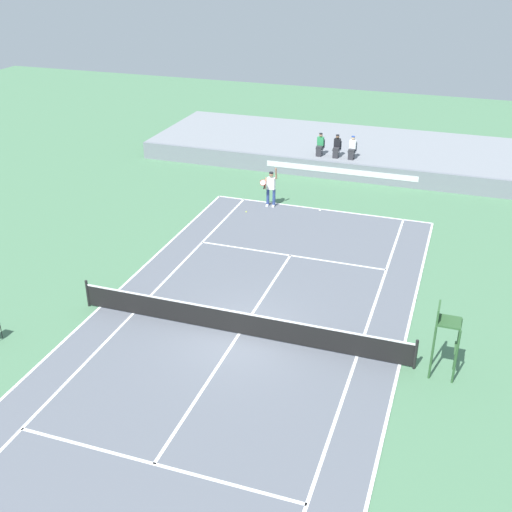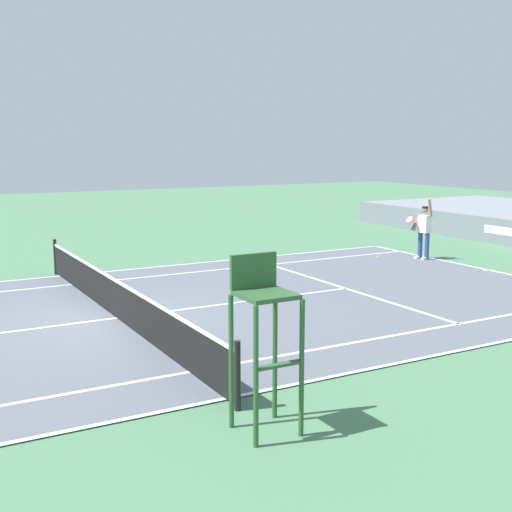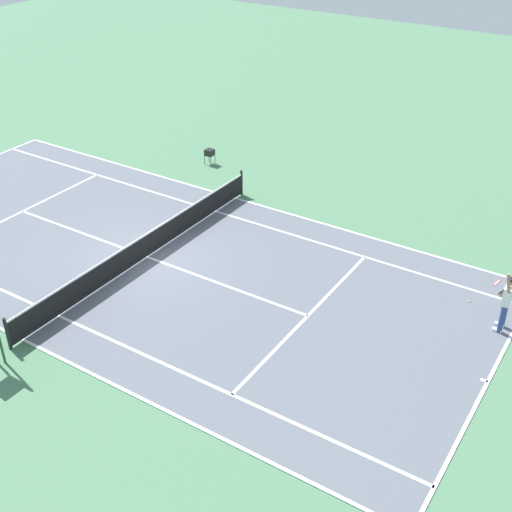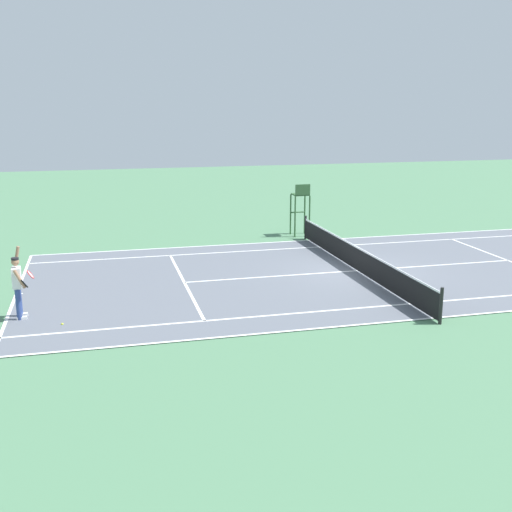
{
  "view_description": "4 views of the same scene",
  "coord_description": "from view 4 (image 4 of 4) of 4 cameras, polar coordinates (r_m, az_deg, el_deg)",
  "views": [
    {
      "loc": [
        6.53,
        -17.28,
        12.34
      ],
      "look_at": [
        -0.75,
        4.03,
        1.0
      ],
      "focal_mm": 44.82,
      "sensor_mm": 36.0,
      "label": 1
    },
    {
      "loc": [
        14.3,
        -4.33,
        3.93
      ],
      "look_at": [
        -0.75,
        4.03,
        1.0
      ],
      "focal_mm": 46.88,
      "sensor_mm": 36.0,
      "label": 2
    },
    {
      "loc": [
        14.77,
        13.99,
        12.21
      ],
      "look_at": [
        -0.75,
        4.03,
        1.0
      ],
      "focal_mm": 47.06,
      "sensor_mm": 36.0,
      "label": 3
    },
    {
      "loc": [
        -21.11,
        9.2,
        6.08
      ],
      "look_at": [
        -0.75,
        4.03,
        1.0
      ],
      "focal_mm": 44.65,
      "sensor_mm": 36.0,
      "label": 4
    }
  ],
  "objects": [
    {
      "name": "tennis_player",
      "position": [
        19.41,
        -20.55,
        -2.48
      ],
      "size": [
        0.76,
        0.64,
        2.08
      ],
      "color": "navy",
      "rests_on": "ground"
    },
    {
      "name": "ground_plane",
      "position": [
        23.82,
        9.0,
        -1.36
      ],
      "size": [
        80.0,
        80.0,
        0.0
      ],
      "primitive_type": "plane",
      "color": "#4C7A56"
    },
    {
      "name": "umpire_chair",
      "position": [
        29.65,
        4.02,
        4.79
      ],
      "size": [
        0.77,
        0.77,
        2.44
      ],
      "color": "#2D562D",
      "rests_on": "ground"
    },
    {
      "name": "tennis_ball",
      "position": [
        18.73,
        -16.96,
        -5.85
      ],
      "size": [
        0.07,
        0.07,
        0.07
      ],
      "primitive_type": "sphere",
      "color": "#D1E533",
      "rests_on": "ground"
    },
    {
      "name": "net",
      "position": [
        23.69,
        9.04,
        -0.14
      ],
      "size": [
        11.98,
        0.1,
        1.07
      ],
      "color": "black",
      "rests_on": "ground"
    },
    {
      "name": "court",
      "position": [
        23.82,
        9.0,
        -1.34
      ],
      "size": [
        11.08,
        23.88,
        0.03
      ],
      "color": "slate",
      "rests_on": "ground"
    }
  ]
}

